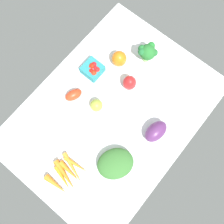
# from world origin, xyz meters

# --- Properties ---
(tablecloth) EXTENTS (1.04, 0.76, 0.02)m
(tablecloth) POSITION_xyz_m (0.00, 0.00, 0.01)
(tablecloth) COLOR white
(tablecloth) RESTS_ON ground
(leafy_greens_clump) EXTENTS (0.22, 0.21, 0.07)m
(leafy_greens_clump) POSITION_xyz_m (-0.18, -0.17, 0.05)
(leafy_greens_clump) COLOR #3A7533
(leafy_greens_clump) RESTS_ON tablecloth
(roma_tomato) EXTENTS (0.10, 0.08, 0.05)m
(roma_tomato) POSITION_xyz_m (-0.05, 0.20, 0.05)
(roma_tomato) COLOR red
(roma_tomato) RESTS_ON tablecloth
(berry_basket) EXTENTS (0.09, 0.09, 0.06)m
(berry_basket) POSITION_xyz_m (0.11, 0.22, 0.05)
(berry_basket) COLOR teal
(berry_basket) RESTS_ON tablecloth
(broccoli_head) EXTENTS (0.10, 0.09, 0.12)m
(broccoli_head) POSITION_xyz_m (0.34, 0.05, 0.10)
(broccoli_head) COLOR #99D178
(broccoli_head) RESTS_ON tablecloth
(eggplant) EXTENTS (0.13, 0.10, 0.08)m
(eggplant) POSITION_xyz_m (0.05, -0.22, 0.06)
(eggplant) COLOR #5F2E69
(eggplant) RESTS_ON tablecloth
(carrot_bunch) EXTENTS (0.16, 0.17, 0.03)m
(carrot_bunch) POSITION_xyz_m (-0.36, -0.03, 0.03)
(carrot_bunch) COLOR orange
(carrot_bunch) RESTS_ON tablecloth
(heirloom_tomato_green) EXTENTS (0.06, 0.06, 0.06)m
(heirloom_tomato_green) POSITION_xyz_m (-0.02, 0.08, 0.05)
(heirloom_tomato_green) COLOR #A1B540
(heirloom_tomato_green) RESTS_ON tablecloth
(bell_pepper_red) EXTENTS (0.09, 0.09, 0.09)m
(bell_pepper_red) POSITION_xyz_m (0.17, 0.02, 0.06)
(bell_pepper_red) COLOR red
(bell_pepper_red) RESTS_ON tablecloth
(bell_pepper_orange) EXTENTS (0.09, 0.09, 0.09)m
(bell_pepper_orange) POSITION_xyz_m (0.23, 0.15, 0.07)
(bell_pepper_orange) COLOR orange
(bell_pepper_orange) RESTS_ON tablecloth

